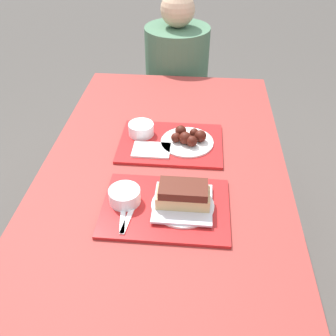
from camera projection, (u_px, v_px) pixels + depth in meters
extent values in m
plane|color=#4C4742|center=(164.00, 291.00, 1.86)|extent=(12.00, 12.00, 0.00)
cube|color=maroon|center=(163.00, 174.00, 1.39)|extent=(0.91, 1.62, 0.04)
cylinder|color=maroon|center=(110.00, 143.00, 2.23)|extent=(0.07, 0.07, 0.73)
cylinder|color=maroon|center=(244.00, 150.00, 2.17)|extent=(0.07, 0.07, 0.73)
cube|color=maroon|center=(179.00, 112.00, 2.40)|extent=(0.87, 0.28, 0.04)
cylinder|color=maroon|center=(125.00, 138.00, 2.56)|extent=(0.06, 0.06, 0.41)
cylinder|color=maroon|center=(234.00, 143.00, 2.51)|extent=(0.06, 0.06, 0.41)
cube|color=red|center=(166.00, 207.00, 1.21)|extent=(0.41, 0.30, 0.01)
cube|color=red|center=(171.00, 143.00, 1.50)|extent=(0.41, 0.30, 0.01)
cylinder|color=white|center=(125.00, 196.00, 1.21)|extent=(0.10, 0.10, 0.05)
cylinder|color=beige|center=(124.00, 192.00, 1.20)|extent=(0.09, 0.09, 0.01)
cylinder|color=white|center=(183.00, 205.00, 1.21)|extent=(0.20, 0.20, 0.01)
cube|color=silver|center=(183.00, 203.00, 1.20)|extent=(0.19, 0.19, 0.01)
cube|color=#DBB275|center=(183.00, 197.00, 1.19)|extent=(0.17, 0.08, 0.04)
cube|color=#4C1E14|center=(183.00, 189.00, 1.17)|extent=(0.15, 0.09, 0.03)
cube|color=white|center=(123.00, 214.00, 1.18)|extent=(0.04, 0.17, 0.00)
cube|color=white|center=(130.00, 214.00, 1.18)|extent=(0.04, 0.17, 0.00)
cylinder|color=white|center=(141.00, 129.00, 1.53)|extent=(0.10, 0.10, 0.05)
cylinder|color=beige|center=(141.00, 125.00, 1.52)|extent=(0.09, 0.09, 0.01)
cylinder|color=white|center=(187.00, 142.00, 1.49)|extent=(0.21, 0.21, 0.01)
sphere|color=#42140C|center=(200.00, 136.00, 1.47)|extent=(0.05, 0.05, 0.05)
sphere|color=#42140C|center=(194.00, 133.00, 1.50)|extent=(0.04, 0.04, 0.04)
sphere|color=#42140C|center=(181.00, 131.00, 1.51)|extent=(0.05, 0.05, 0.05)
sphere|color=#42140C|center=(176.00, 138.00, 1.47)|extent=(0.04, 0.04, 0.04)
sphere|color=#42140C|center=(185.00, 138.00, 1.46)|extent=(0.05, 0.05, 0.05)
sphere|color=#42140C|center=(192.00, 141.00, 1.45)|extent=(0.04, 0.04, 0.04)
cube|color=white|center=(151.00, 150.00, 1.45)|extent=(0.15, 0.10, 0.01)
cylinder|color=#477051|center=(177.00, 71.00, 2.23)|extent=(0.37, 0.37, 0.51)
sphere|color=tan|center=(178.00, 9.00, 2.01)|extent=(0.19, 0.19, 0.19)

